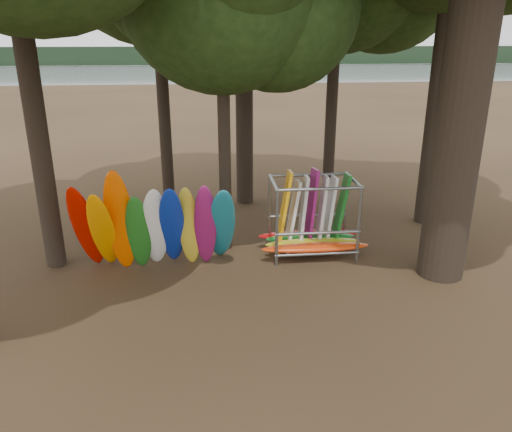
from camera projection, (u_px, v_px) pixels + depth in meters
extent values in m
plane|color=#47331E|center=(274.00, 284.00, 13.28)|extent=(120.00, 120.00, 0.00)
plane|color=gray|center=(212.00, 84.00, 69.37)|extent=(160.00, 160.00, 0.00)
cube|color=black|center=(206.00, 56.00, 115.44)|extent=(160.00, 4.00, 4.00)
cylinder|color=black|center=(23.00, 36.00, 12.34)|extent=(0.55, 0.55, 12.44)
cylinder|color=black|center=(161.00, 59.00, 16.83)|extent=(0.43, 0.43, 10.97)
cylinder|color=black|center=(244.00, 39.00, 17.83)|extent=(0.65, 0.65, 12.25)
cylinder|color=black|center=(334.00, 64.00, 18.09)|extent=(0.43, 0.43, 10.51)
cylinder|color=black|center=(224.00, 105.00, 14.12)|extent=(0.36, 0.36, 8.78)
cylinder|color=black|center=(443.00, 28.00, 15.60)|extent=(0.46, 0.46, 12.91)
cylinder|color=black|center=(476.00, 7.00, 11.53)|extent=(1.22, 1.22, 13.71)
ellipsoid|color=#BB0C00|center=(86.00, 228.00, 13.25)|extent=(0.72, 1.98, 2.97)
ellipsoid|color=#FF8E00|center=(103.00, 232.00, 13.23)|extent=(0.74, 2.10, 2.81)
ellipsoid|color=#EF5000|center=(120.00, 222.00, 13.29)|extent=(0.78, 1.21, 3.18)
ellipsoid|color=#1E641B|center=(139.00, 233.00, 13.51)|extent=(0.73, 1.22, 2.48)
ellipsoid|color=white|center=(155.00, 228.00, 13.58)|extent=(0.91, 1.59, 2.72)
ellipsoid|color=#0C279A|center=(172.00, 227.00, 13.56)|extent=(0.78, 1.85, 2.79)
ellipsoid|color=gold|center=(189.00, 227.00, 13.71)|extent=(0.69, 1.14, 2.62)
ellipsoid|color=#841655|center=(205.00, 226.00, 13.60)|extent=(0.62, 1.41, 2.77)
ellipsoid|color=#156E83|center=(222.00, 225.00, 13.80)|extent=(0.83, 2.04, 2.74)
ellipsoid|color=red|center=(316.00, 247.00, 14.53)|extent=(3.19, 0.55, 0.24)
ellipsoid|color=gold|center=(313.00, 243.00, 14.84)|extent=(2.89, 0.55, 0.24)
ellipsoid|color=#187025|center=(310.00, 237.00, 15.24)|extent=(2.76, 0.55, 0.24)
ellipsoid|color=red|center=(308.00, 234.00, 15.48)|extent=(3.14, 0.55, 0.24)
cube|color=orange|center=(283.00, 213.00, 14.77)|extent=(0.51, 0.76, 2.56)
cube|color=silver|center=(292.00, 217.00, 14.97)|extent=(0.48, 0.76, 2.23)
cube|color=silver|center=(303.00, 216.00, 14.82)|extent=(0.36, 0.75, 2.39)
cube|color=#8B1762|center=(311.00, 211.00, 15.01)|extent=(0.39, 0.80, 2.56)
cube|color=silver|center=(321.00, 215.00, 14.91)|extent=(0.36, 0.75, 2.39)
cube|color=silver|center=(329.00, 214.00, 15.12)|extent=(0.38, 0.76, 2.31)
cube|color=#16671F|center=(340.00, 213.00, 14.99)|extent=(0.54, 0.75, 2.42)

